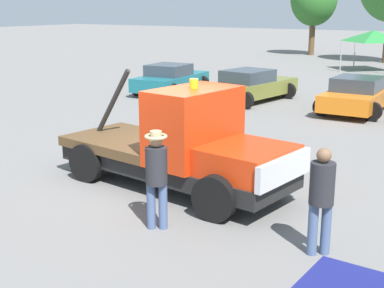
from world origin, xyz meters
The scene contains 9 objects.
ground_plane centered at (0.00, 0.00, 0.00)m, with size 160.00×160.00×0.00m, color slate.
tow_truck centered at (0.34, -0.04, 0.95)m, with size 5.76×2.67×2.51m.
person_near_truck centered at (3.86, -1.50, 1.03)m, with size 0.39×0.39×1.78m.
person_at_hood centered at (1.05, -2.05, 1.07)m, with size 0.40×0.40×1.81m.
parked_car_teal centered at (-7.49, 10.83, 0.65)m, with size 2.68×4.37×1.34m.
parked_car_olive centered at (-3.45, 10.80, 0.65)m, with size 2.86×4.89×1.34m.
parked_car_orange centered at (1.02, 10.93, 0.65)m, with size 2.49×4.55×1.34m.
canopy_tent_green centered at (-1.96, 24.67, 2.11)m, with size 3.03×3.03×2.46m.
traffic_cone centered at (-2.60, 3.82, 0.25)m, with size 0.40×0.40×0.55m.
Camera 1 is at (6.37, -9.30, 3.90)m, focal length 50.00 mm.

